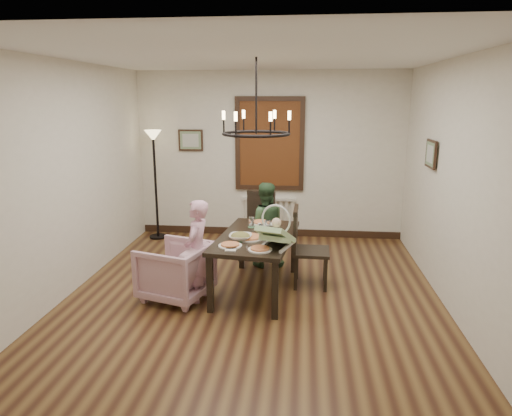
% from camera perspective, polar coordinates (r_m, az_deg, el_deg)
% --- Properties ---
extents(room_shell, '(4.51, 5.00, 2.81)m').
position_cam_1_polar(room_shell, '(5.67, 0.09, 3.90)').
color(room_shell, brown).
rests_on(room_shell, ground).
extents(dining_table, '(1.03, 1.62, 0.72)m').
position_cam_1_polar(dining_table, '(5.61, 0.03, -4.28)').
color(dining_table, black).
rests_on(dining_table, room_shell).
extents(chair_far, '(0.55, 0.55, 1.01)m').
position_cam_1_polar(chair_far, '(6.74, -0.03, -2.31)').
color(chair_far, black).
rests_on(chair_far, room_shell).
extents(chair_right, '(0.46, 0.46, 1.03)m').
position_cam_1_polar(chair_right, '(5.84, 6.94, -4.86)').
color(chair_right, black).
rests_on(chair_right, room_shell).
extents(armchair, '(0.93, 0.92, 0.68)m').
position_cam_1_polar(armchair, '(5.59, -10.04, -7.75)').
color(armchair, '#D09FAF').
rests_on(armchair, room_shell).
extents(elderly_woman, '(0.28, 0.40, 1.01)m').
position_cam_1_polar(elderly_woman, '(5.44, -7.34, -6.39)').
color(elderly_woman, '#DC9BB2').
rests_on(elderly_woman, room_shell).
extents(seated_man, '(0.54, 0.45, 1.01)m').
position_cam_1_polar(seated_man, '(6.49, 1.06, -2.97)').
color(seated_man, '#375834').
rests_on(seated_man, room_shell).
extents(baby_bouncer, '(0.52, 0.60, 0.33)m').
position_cam_1_polar(baby_bouncer, '(5.12, 2.47, -3.12)').
color(baby_bouncer, '#AFD794').
rests_on(baby_bouncer, dining_table).
extents(salad_bowl, '(0.32, 0.32, 0.08)m').
position_cam_1_polar(salad_bowl, '(5.41, -1.96, -3.60)').
color(salad_bowl, white).
rests_on(salad_bowl, dining_table).
extents(pizza_platter, '(0.31, 0.31, 0.04)m').
position_cam_1_polar(pizza_platter, '(5.44, -0.72, -3.72)').
color(pizza_platter, tan).
rests_on(pizza_platter, dining_table).
extents(drinking_glass, '(0.08, 0.08, 0.15)m').
position_cam_1_polar(drinking_glass, '(5.54, 0.73, -2.79)').
color(drinking_glass, silver).
rests_on(drinking_glass, dining_table).
extents(window_blinds, '(1.00, 0.03, 1.40)m').
position_cam_1_polar(window_blinds, '(7.70, 1.71, 7.99)').
color(window_blinds, brown).
rests_on(window_blinds, room_shell).
extents(radiator, '(0.92, 0.12, 0.62)m').
position_cam_1_polar(radiator, '(7.95, 1.66, -1.00)').
color(radiator, silver).
rests_on(radiator, room_shell).
extents(picture_back, '(0.42, 0.03, 0.36)m').
position_cam_1_polar(picture_back, '(7.93, -8.16, 8.39)').
color(picture_back, black).
rests_on(picture_back, room_shell).
extents(picture_right, '(0.03, 0.42, 0.36)m').
position_cam_1_polar(picture_right, '(6.34, 21.04, 6.33)').
color(picture_right, black).
rests_on(picture_right, room_shell).
extents(floor_lamp, '(0.30, 0.30, 1.80)m').
position_cam_1_polar(floor_lamp, '(7.88, -12.43, 2.66)').
color(floor_lamp, black).
rests_on(floor_lamp, room_shell).
extents(chandelier, '(0.80, 0.80, 0.04)m').
position_cam_1_polar(chandelier, '(5.36, 0.03, 9.27)').
color(chandelier, black).
rests_on(chandelier, room_shell).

